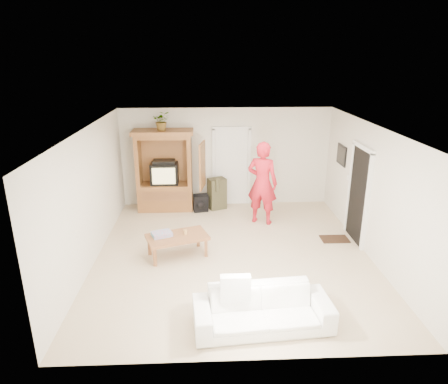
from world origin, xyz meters
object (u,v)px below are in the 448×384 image
at_px(man, 262,183).
at_px(coffee_table, 177,238).
at_px(armoire, 166,176).
at_px(sofa, 263,309).

xyz_separation_m(man, coffee_table, (-1.92, -1.63, -0.61)).
xyz_separation_m(armoire, man, (2.37, -1.02, 0.09)).
distance_m(man, coffee_table, 2.59).
relative_size(man, coffee_table, 1.49).
height_order(armoire, sofa, armoire).
bearing_deg(armoire, man, -23.29).
bearing_deg(armoire, sofa, -69.43).
bearing_deg(coffee_table, sofa, -77.89).
height_order(man, coffee_table, man).
xyz_separation_m(armoire, sofa, (1.86, -4.97, -0.61)).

